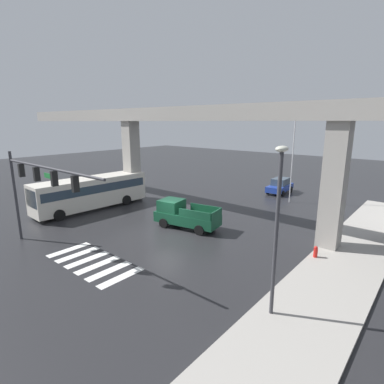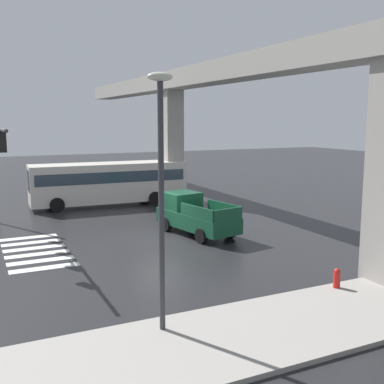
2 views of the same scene
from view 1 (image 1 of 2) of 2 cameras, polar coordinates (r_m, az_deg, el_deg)
name	(u,v)px [view 1 (image 1 of 2)]	position (r m, az deg, el deg)	size (l,w,h in m)	color
ground_plane	(166,234)	(22.66, -4.95, -7.85)	(120.00, 120.00, 0.00)	#232326
crosswalk_stripes	(93,262)	(19.20, -18.29, -12.51)	(6.05, 2.80, 0.01)	silver
elevated_overpass	(208,124)	(24.95, 3.09, 12.72)	(57.95, 1.81, 9.36)	#9E9991
sidewalk_east	(340,271)	(19.01, 26.18, -13.29)	(4.00, 36.00, 0.15)	#9E9991
pickup_truck	(184,215)	(23.62, -1.55, -4.37)	(5.36, 2.78, 2.08)	#14472D
city_bus	(91,191)	(29.97, -18.49, 0.19)	(3.12, 10.89, 2.99)	beige
sedan_blue	(280,186)	(36.39, 16.31, 1.15)	(2.15, 4.39, 1.72)	#1E3899
traffic_signal_mast	(36,181)	(20.29, -27.38, 1.91)	(10.89, 0.32, 6.20)	#38383D
street_lamp_near_corner	(278,214)	(12.37, 15.89, -4.07)	(0.44, 0.70, 7.24)	#38383D
street_lamp_mid_block	(343,180)	(21.13, 26.60, 2.09)	(0.44, 0.70, 7.24)	#38383D
fire_hydrant	(315,253)	(19.90, 22.33, -10.57)	(0.24, 0.24, 0.85)	red
flagpole	(294,148)	(31.70, 18.80, 7.92)	(1.16, 0.12, 9.59)	silver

